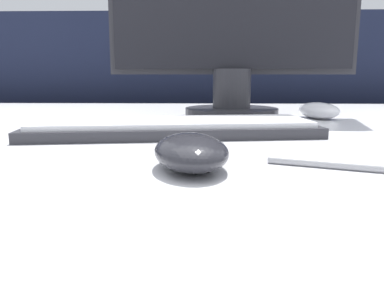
{
  "coord_description": "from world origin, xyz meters",
  "views": [
    {
      "loc": [
        0.07,
        -0.65,
        0.82
      ],
      "look_at": [
        0.05,
        -0.25,
        0.75
      ],
      "focal_mm": 35.0,
      "sensor_mm": 36.0,
      "label": 1
    }
  ],
  "objects_px": {
    "computer_mouse_near": "(191,152)",
    "keyboard": "(173,127)",
    "computer_mouse_far": "(319,110)",
    "monitor": "(233,2)"
  },
  "relations": [
    {
      "from": "computer_mouse_near",
      "to": "computer_mouse_far",
      "type": "height_order",
      "value": "same"
    },
    {
      "from": "computer_mouse_near",
      "to": "computer_mouse_far",
      "type": "bearing_deg",
      "value": 49.09
    },
    {
      "from": "computer_mouse_near",
      "to": "keyboard",
      "type": "xyz_separation_m",
      "value": [
        -0.04,
        0.22,
        -0.01
      ]
    },
    {
      "from": "computer_mouse_near",
      "to": "keyboard",
      "type": "distance_m",
      "value": 0.22
    },
    {
      "from": "keyboard",
      "to": "computer_mouse_far",
      "type": "distance_m",
      "value": 0.37
    },
    {
      "from": "computer_mouse_near",
      "to": "keyboard",
      "type": "bearing_deg",
      "value": 88.45
    },
    {
      "from": "computer_mouse_near",
      "to": "computer_mouse_far",
      "type": "xyz_separation_m",
      "value": [
        0.26,
        0.45,
        -0.0
      ]
    },
    {
      "from": "keyboard",
      "to": "computer_mouse_far",
      "type": "xyz_separation_m",
      "value": [
        0.3,
        0.23,
        0.01
      ]
    },
    {
      "from": "computer_mouse_near",
      "to": "monitor",
      "type": "distance_m",
      "value": 0.54
    },
    {
      "from": "computer_mouse_near",
      "to": "monitor",
      "type": "bearing_deg",
      "value": 70.33
    }
  ]
}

